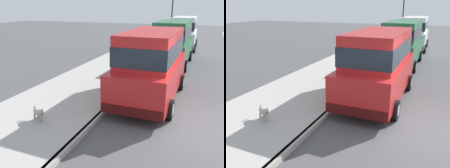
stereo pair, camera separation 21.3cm
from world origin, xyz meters
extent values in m
plane|color=#4C4C4F|center=(0.00, 0.00, 0.00)|extent=(80.00, 80.00, 0.00)
cube|color=gray|center=(-3.20, 0.00, 0.07)|extent=(0.16, 64.00, 0.14)
cube|color=#A8A59E|center=(-5.00, 0.00, 0.07)|extent=(3.60, 64.00, 0.14)
cube|color=red|center=(-2.12, 1.69, 0.87)|extent=(1.95, 4.82, 1.10)
cube|color=red|center=(-2.12, 1.69, 1.97)|extent=(1.71, 3.82, 1.10)
cube|color=#19232D|center=(-2.12, 1.69, 1.89)|extent=(1.75, 3.86, 0.61)
cube|color=#400A0A|center=(-2.09, 4.04, 0.46)|extent=(1.86, 0.22, 0.28)
cube|color=#400A0A|center=(-2.14, -0.66, 0.46)|extent=(1.86, 0.22, 0.28)
cylinder|color=black|center=(-3.05, 3.19, 0.32)|extent=(0.23, 0.64, 0.64)
cylinder|color=#9E9EA3|center=(-3.05, 3.19, 0.32)|extent=(0.24, 0.35, 0.35)
cylinder|color=black|center=(-1.15, 3.17, 0.32)|extent=(0.23, 0.64, 0.64)
cylinder|color=#9E9EA3|center=(-1.15, 3.17, 0.32)|extent=(0.24, 0.35, 0.35)
cylinder|color=black|center=(-3.08, 0.21, 0.32)|extent=(0.23, 0.64, 0.64)
cylinder|color=#9E9EA3|center=(-3.08, 0.21, 0.32)|extent=(0.24, 0.35, 0.35)
cylinder|color=black|center=(-1.18, 0.19, 0.32)|extent=(0.23, 0.64, 0.64)
cylinder|color=#9E9EA3|center=(-1.18, 0.19, 0.32)|extent=(0.24, 0.35, 0.35)
cube|color=#EAEACC|center=(-2.68, 4.08, 1.04)|extent=(0.28, 0.08, 0.14)
cube|color=#EAEACC|center=(-1.50, 4.06, 1.04)|extent=(0.28, 0.08, 0.14)
cube|color=#23663D|center=(-2.17, 7.58, 0.87)|extent=(1.98, 4.83, 1.10)
cube|color=#23663D|center=(-2.17, 7.58, 1.97)|extent=(1.73, 3.83, 1.10)
cube|color=#19232D|center=(-2.17, 7.58, 1.89)|extent=(1.77, 3.87, 0.61)
cube|color=black|center=(-2.14, 9.92, 0.46)|extent=(1.86, 0.23, 0.28)
cube|color=black|center=(-2.21, 5.23, 0.46)|extent=(1.86, 0.23, 0.28)
cylinder|color=black|center=(-3.10, 9.08, 0.32)|extent=(0.23, 0.64, 0.64)
cylinder|color=#9E9EA3|center=(-3.10, 9.08, 0.32)|extent=(0.25, 0.36, 0.35)
cylinder|color=black|center=(-1.20, 9.05, 0.32)|extent=(0.23, 0.64, 0.64)
cylinder|color=#9E9EA3|center=(-1.20, 9.05, 0.32)|extent=(0.25, 0.36, 0.35)
cylinder|color=black|center=(-3.15, 6.10, 0.32)|extent=(0.23, 0.64, 0.64)
cylinder|color=#9E9EA3|center=(-3.15, 6.10, 0.32)|extent=(0.25, 0.36, 0.35)
cylinder|color=black|center=(-1.25, 6.07, 0.32)|extent=(0.23, 0.64, 0.64)
cylinder|color=#9E9EA3|center=(-1.25, 6.07, 0.32)|extent=(0.25, 0.36, 0.35)
cube|color=#EAEACC|center=(-2.73, 9.96, 1.04)|extent=(0.28, 0.08, 0.14)
cube|color=#EAEACC|center=(-1.55, 9.95, 1.04)|extent=(0.28, 0.08, 0.14)
cube|color=white|center=(-2.10, 13.45, 0.87)|extent=(1.97, 4.83, 1.10)
cube|color=white|center=(-2.10, 13.45, 1.97)|extent=(1.73, 3.82, 1.10)
cube|color=#19232D|center=(-2.10, 13.45, 1.89)|extent=(1.76, 3.86, 0.61)
cube|color=#505050|center=(-2.14, 15.80, 0.46)|extent=(1.86, 0.23, 0.28)
cube|color=#505050|center=(-2.07, 11.10, 0.46)|extent=(1.86, 0.23, 0.28)
cylinder|color=black|center=(-3.07, 14.92, 0.32)|extent=(0.23, 0.64, 0.64)
cylinder|color=#9E9EA3|center=(-3.07, 14.92, 0.32)|extent=(0.24, 0.36, 0.35)
cylinder|color=black|center=(-1.18, 14.95, 0.32)|extent=(0.23, 0.64, 0.64)
cylinder|color=#9E9EA3|center=(-1.18, 14.95, 0.32)|extent=(0.24, 0.36, 0.35)
cylinder|color=black|center=(-3.03, 11.95, 0.32)|extent=(0.23, 0.64, 0.64)
cylinder|color=#9E9EA3|center=(-3.03, 11.95, 0.32)|extent=(0.24, 0.36, 0.35)
cylinder|color=black|center=(-1.13, 11.98, 0.32)|extent=(0.23, 0.64, 0.64)
cylinder|color=#9E9EA3|center=(-1.13, 11.98, 0.32)|extent=(0.24, 0.36, 0.35)
cube|color=#EAEACC|center=(-2.73, 15.82, 1.04)|extent=(0.28, 0.08, 0.14)
cube|color=#EAEACC|center=(-1.55, 15.84, 1.04)|extent=(0.28, 0.08, 0.14)
ellipsoid|color=#999691|center=(-4.68, -1.62, 0.42)|extent=(0.48, 0.41, 0.20)
cylinder|color=#999691|center=(-4.54, -1.65, 0.23)|extent=(0.05, 0.05, 0.18)
cylinder|color=#999691|center=(-4.60, -1.75, 0.23)|extent=(0.05, 0.05, 0.18)
cylinder|color=#999691|center=(-4.76, -1.50, 0.23)|extent=(0.05, 0.05, 0.18)
cylinder|color=#999691|center=(-4.83, -1.60, 0.23)|extent=(0.05, 0.05, 0.18)
sphere|color=#999691|center=(-4.44, -1.79, 0.51)|extent=(0.17, 0.17, 0.17)
ellipsoid|color=#54524F|center=(-4.37, -1.84, 0.49)|extent=(0.13, 0.12, 0.06)
cone|color=#999691|center=(-4.42, -1.74, 0.59)|extent=(0.06, 0.06, 0.07)
cone|color=#999691|center=(-4.48, -1.82, 0.59)|extent=(0.06, 0.06, 0.07)
cylinder|color=#999691|center=(-4.90, -1.48, 0.48)|extent=(0.12, 0.10, 0.13)
cylinder|color=#2D2D33|center=(-3.55, 16.49, 2.24)|extent=(0.12, 0.12, 4.20)
camera|label=1|loc=(-0.38, -6.67, 3.35)|focal=38.08mm
camera|label=2|loc=(-0.18, -6.59, 3.35)|focal=38.08mm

